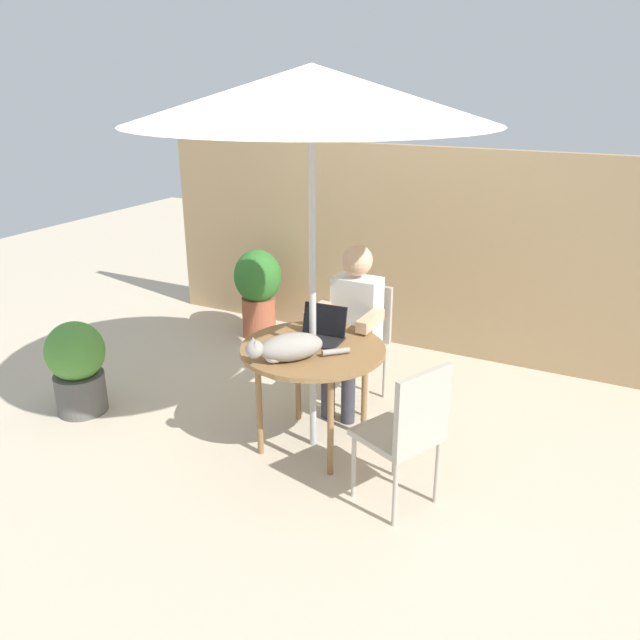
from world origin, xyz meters
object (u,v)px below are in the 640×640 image
patio_umbrella (312,94)px  chair_empty (408,427)px  patio_table (313,356)px  laptop (322,330)px  potted_plant_by_chair (258,288)px  cat (287,348)px  chair_occupied (361,334)px  potted_plant_near_fence (77,365)px  person_seated (352,320)px

patio_umbrella → chair_empty: patio_umbrella is taller
patio_table → laptop: 0.20m
potted_plant_by_chair → chair_empty: bearing=-40.5°
cat → chair_empty: bearing=-6.6°
chair_occupied → potted_plant_near_fence: chair_occupied is taller
chair_occupied → person_seated: 0.23m
patio_umbrella → potted_plant_near_fence: (-1.74, -0.38, -1.87)m
chair_occupied → laptop: size_ratio=2.85×
patio_table → potted_plant_near_fence: size_ratio=1.33×
potted_plant_near_fence → chair_occupied: bearing=33.2°
person_seated → potted_plant_near_fence: (-1.74, -0.98, -0.33)m
patio_table → potted_plant_by_chair: bearing=132.6°
potted_plant_by_chair → chair_occupied: bearing=-27.9°
patio_umbrella → potted_plant_near_fence: size_ratio=3.43×
patio_umbrella → laptop: size_ratio=7.65×
person_seated → potted_plant_by_chair: size_ratio=1.47×
patio_umbrella → laptop: bearing=95.4°
chair_occupied → potted_plant_by_chair: (-1.38, 0.73, -0.05)m
person_seated → potted_plant_by_chair: 1.65m
chair_empty → potted_plant_by_chair: size_ratio=1.06×
person_seated → potted_plant_by_chair: bearing=147.2°
chair_occupied → cat: chair_occupied is taller
laptop → patio_table: bearing=-84.6°
patio_table → chair_empty: 0.87m
patio_table → laptop: (-0.01, 0.15, 0.13)m
cat → patio_table: bearing=81.1°
cat → laptop: bearing=86.3°
laptop → potted_plant_by_chair: bearing=135.4°
cat → potted_plant_near_fence: bearing=-175.9°
chair_occupied → laptop: (-0.01, -0.62, 0.25)m
patio_umbrella → chair_empty: size_ratio=2.69×
person_seated → potted_plant_near_fence: bearing=-150.6°
patio_table → laptop: laptop is taller
chair_empty → person_seated: 1.25m
patio_umbrella → cat: (-0.04, -0.25, -1.44)m
laptop → chair_occupied: bearing=88.7°
laptop → cat: size_ratio=0.64×
patio_table → cat: cat is taller
chair_empty → potted_plant_by_chair: bearing=139.5°
potted_plant_near_fence → patio_table: bearing=12.1°
patio_table → potted_plant_by_chair: (-1.38, 1.49, -0.17)m
person_seated → chair_occupied: bearing=90.0°
person_seated → cat: size_ratio=2.50×
patio_table → potted_plant_by_chair: size_ratio=1.11×
patio_table → chair_occupied: size_ratio=1.04×
chair_empty → potted_plant_near_fence: 2.53m
patio_umbrella → chair_empty: bearing=-24.1°
patio_umbrella → cat: size_ratio=4.86×
patio_table → person_seated: 0.61m
laptop → potted_plant_by_chair: laptop is taller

